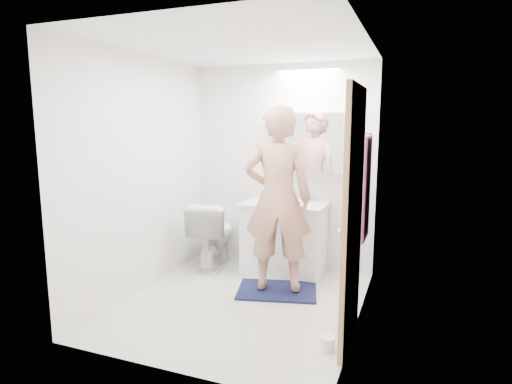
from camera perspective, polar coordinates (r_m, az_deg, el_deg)
The scene contains 23 objects.
floor at distance 4.25m, azimuth -1.91°, elevation -14.60°, with size 2.50×2.50×0.00m, color silver.
ceiling at distance 3.94m, azimuth -2.11°, elevation 19.21°, with size 2.50×2.50×0.00m, color white.
wall_back at distance 5.08m, azimuth 3.55°, elevation 3.40°, with size 2.50×2.50×0.00m, color white.
wall_front at distance 2.83m, azimuth -12.00°, elevation -1.51°, with size 2.50×2.50×0.00m, color white.
wall_left at distance 4.46m, azimuth -15.11°, elevation 2.28°, with size 2.50×2.50×0.00m, color white.
wall_right at distance 3.63m, azimuth 14.16°, elevation 0.78°, with size 2.50×2.50×0.00m, color white.
vanity_cabinet at distance 4.93m, azimuth 3.83°, elevation -6.38°, with size 0.90×0.55×0.78m, color white.
countertop at distance 4.84m, azimuth 3.88°, elevation -1.70°, with size 0.95×0.58×0.04m, color white.
sink_basin at distance 4.86m, azimuth 3.99°, elevation -1.23°, with size 0.36×0.36×0.03m, color white.
faucet at distance 5.03m, azimuth 4.64°, elevation -0.13°, with size 0.02×0.02×0.16m, color silver.
medicine_cabinet at distance 4.91m, azimuth 6.68°, elevation 6.66°, with size 0.88×0.14×0.70m, color white.
mirror_panel at distance 4.83m, azimuth 6.45°, elevation 6.62°, with size 0.84×0.01×0.66m, color silver.
toilet at distance 5.14m, azimuth -5.79°, elevation -5.62°, with size 0.45×0.79×0.80m, color white.
bath_rug at distance 4.48m, azimuth 2.85°, elevation -13.14°, with size 0.80×0.55×0.02m, color #171543.
person at distance 4.21m, azimuth 2.96°, elevation -0.91°, with size 0.68×0.44×1.86m, color tan.
door at distance 3.33m, azimuth 12.94°, elevation -3.43°, with size 0.04×0.80×2.00m, color #A77653.
door_knob at distance 3.06m, azimuth 11.34°, elevation -5.47°, with size 0.06×0.06×0.06m, color gold.
towel at distance 4.19m, azimuth 14.75°, elevation 0.47°, with size 0.02×0.42×1.00m, color #122339.
towel_hook at distance 4.15m, azimuth 14.87°, elevation 7.60°, with size 0.02×0.02×0.07m, color silver.
soap_bottle_a at distance 5.03m, azimuth 1.69°, elevation 0.28°, with size 0.09×0.09×0.23m, color beige.
soap_bottle_b at distance 5.05m, azimuth 2.22°, elevation 0.07°, with size 0.08×0.08×0.18m, color #5070AD.
toothbrush_cup at distance 4.92m, azimuth 6.75°, elevation -0.77°, with size 0.10×0.10×0.09m, color #3E55BC.
toilet_paper_roll at distance 3.49m, azimuth 9.63°, elevation -19.47°, with size 0.11×0.11×0.10m, color white.
Camera 1 is at (1.53, -3.57, 1.72)m, focal length 29.65 mm.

